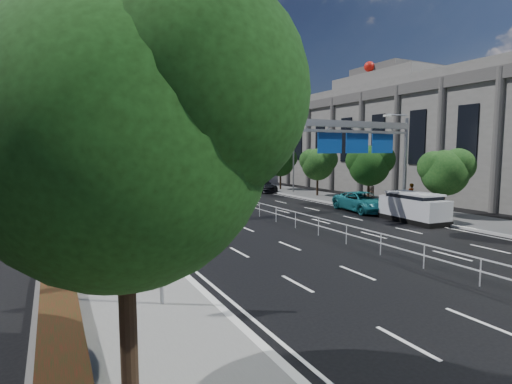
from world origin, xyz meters
TOP-DOWN VIEW (x-y plane):
  - ground at (0.00, 0.00)m, footprint 160.00×160.00m
  - sidewalk_near at (-11.50, 0.00)m, footprint 5.00×140.00m
  - kerb_near at (-9.00, 0.00)m, footprint 0.25×140.00m
  - median_fence at (0.00, 22.50)m, footprint 0.05×85.00m
  - hedge_near at (-13.30, 5.00)m, footprint 1.00×36.00m
  - toilet_sign at (-10.95, 0.00)m, footprint 1.62×0.18m
  - overhead_gantry at (6.74, 10.05)m, footprint 10.24×0.38m
  - streetlight_far at (10.50, 26.00)m, footprint 2.78×2.40m
  - civic_hall at (23.72, 22.00)m, footprint 14.40×36.00m
  - near_tree_big at (-12.13, -4.53)m, footprint 5.72×5.33m
  - near_tree_back at (-11.94, 17.97)m, footprint 4.84×4.51m
  - far_tree_c at (11.24, 6.98)m, footprint 3.52×3.28m
  - far_tree_d at (11.25, 14.48)m, footprint 3.85×3.59m
  - far_tree_e at (11.25, 21.98)m, footprint 3.63×3.38m
  - far_tree_f at (11.24, 29.48)m, footprint 3.52×3.28m
  - far_tree_g at (11.25, 36.98)m, footprint 3.96×3.69m
  - far_tree_h at (11.24, 44.48)m, footprint 3.41×3.18m
  - white_minivan at (-6.43, 23.59)m, footprint 2.33×4.93m
  - red_bus at (-7.15, 45.89)m, footprint 3.20×11.75m
  - near_car_silver at (-3.58, 28.08)m, footprint 2.37×4.99m
  - near_car_dark at (-5.67, 59.85)m, footprint 1.96×5.17m
  - silver_minivan at (8.30, 7.05)m, footprint 2.38×4.89m
  - parked_car_teal at (8.30, 12.00)m, footprint 3.28×5.85m
  - parked_car_dark at (8.30, 28.98)m, footprint 2.25×5.16m
  - pedestrian_a at (12.94, 11.43)m, footprint 0.74×0.51m
  - pedestrian_b at (13.40, 16.52)m, footprint 1.08×1.01m

SIDE VIEW (x-z plane):
  - ground at x=0.00m, z-range 0.00..0.00m
  - sidewalk_near at x=-11.50m, z-range 0.00..0.14m
  - kerb_near at x=-9.00m, z-range -0.01..0.15m
  - hedge_near at x=-13.30m, z-range 0.14..0.58m
  - median_fence at x=0.00m, z-range 0.01..1.04m
  - parked_car_dark at x=8.30m, z-range 0.00..1.48m
  - parked_car_teal at x=8.30m, z-range 0.00..1.54m
  - near_car_silver at x=-3.58m, z-range 0.00..1.65m
  - near_car_dark at x=-5.67m, z-range 0.00..1.68m
  - silver_minivan at x=8.30m, z-range -0.02..1.96m
  - pedestrian_b at x=13.40m, z-range 0.14..1.90m
  - white_minivan at x=-6.43m, z-range -0.02..2.08m
  - pedestrian_a at x=12.94m, z-range 0.14..2.10m
  - red_bus at x=-7.15m, z-range 0.07..3.56m
  - toilet_sign at x=-10.95m, z-range 0.77..5.11m
  - far_tree_h at x=11.24m, z-range 0.97..5.88m
  - far_tree_c at x=11.24m, z-range 0.95..5.90m
  - far_tree_f at x=11.24m, z-range 0.98..6.00m
  - far_tree_e at x=11.25m, z-range 0.99..6.12m
  - far_tree_d at x=11.25m, z-range 1.02..6.36m
  - far_tree_g at x=11.25m, z-range 1.03..6.48m
  - near_tree_back at x=-11.94m, z-range 1.27..7.96m
  - streetlight_far at x=10.50m, z-range 0.71..9.71m
  - near_tree_big at x=-12.13m, z-range 1.42..9.13m
  - overhead_gantry at x=6.74m, z-range 1.88..9.33m
  - civic_hall at x=23.72m, z-range -0.91..13.44m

